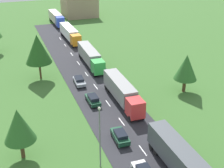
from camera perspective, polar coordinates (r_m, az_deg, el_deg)
road at (r=44.16m, az=4.57°, el=-10.71°), size 10.00×140.00×0.06m
lane_marking_centre at (r=40.53m, az=7.71°, el=-14.66°), size 0.16×117.85×0.01m
truck_lead at (r=38.21m, az=13.05°, el=-13.94°), size 2.54×14.13×3.73m
truck_second at (r=52.93m, az=1.91°, el=-1.35°), size 2.74×13.72×3.68m
truck_third at (r=69.10m, az=-4.04°, el=5.15°), size 2.82×14.40×3.55m
truck_fourth at (r=87.39m, az=-7.82°, el=9.35°), size 2.77×14.51×3.53m
truck_fifth at (r=105.67m, az=-10.30°, el=12.03°), size 2.76×13.83×3.64m
car_third at (r=43.82m, az=1.52°, el=-9.62°), size 1.93×4.07×1.51m
car_fourth at (r=53.23m, az=-3.56°, el=-2.83°), size 1.73×4.33×1.50m
car_fifth at (r=60.34m, az=-6.09°, el=0.60°), size 2.01×4.40×1.40m
lamppost_second at (r=37.22m, az=-2.27°, el=-9.38°), size 0.36×0.36×8.60m
tree_oak at (r=40.32m, az=-16.94°, el=-7.35°), size 4.03×4.03×7.19m
tree_maple at (r=57.24m, az=13.60°, el=3.03°), size 4.24×4.24×7.25m
tree_elm at (r=62.26m, az=-13.61°, el=6.34°), size 5.19×5.19×9.25m
distant_building at (r=116.54m, az=-6.12°, el=14.25°), size 11.38×12.02×7.22m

